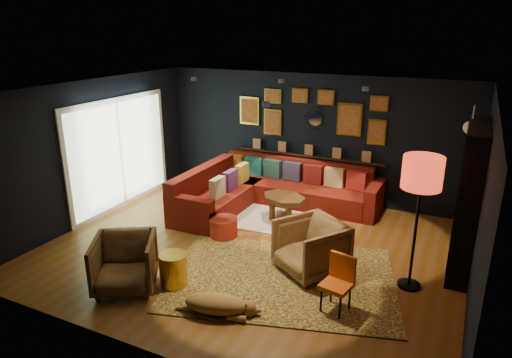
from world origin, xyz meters
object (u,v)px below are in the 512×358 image
at_px(gold_stool, 173,270).
at_px(armchair_right, 311,245).
at_px(sectional, 264,191).
at_px(pouf, 223,227).
at_px(coffee_table, 284,201).
at_px(armchair_left, 124,261).
at_px(floor_lamp, 422,178).
at_px(dog, 216,301).
at_px(orange_chair, 339,279).

bearing_deg(gold_stool, armchair_right, 36.65).
relative_size(sectional, pouf, 6.97).
bearing_deg(coffee_table, sectional, 142.50).
relative_size(armchair_left, gold_stool, 1.72).
relative_size(floor_lamp, dog, 1.72).
distance_m(sectional, gold_stool, 3.29).
height_order(pouf, dog, dog).
bearing_deg(pouf, floor_lamp, -4.53).
xyz_separation_m(sectional, floor_lamp, (3.11, -1.86, 1.30)).
height_order(sectional, armchair_right, armchair_right).
bearing_deg(armchair_right, orange_chair, -15.42).
relative_size(gold_stool, dog, 0.44).
xyz_separation_m(sectional, armchair_right, (1.72, -2.09, 0.12)).
relative_size(pouf, orange_chair, 0.64).
relative_size(armchair_right, floor_lamp, 0.47).
distance_m(armchair_left, gold_stool, 0.69).
relative_size(pouf, dog, 0.44).
distance_m(pouf, dog, 2.25).
bearing_deg(sectional, gold_stool, -88.15).
bearing_deg(armchair_left, armchair_right, 4.30).
height_order(floor_lamp, dog, floor_lamp).
bearing_deg(armchair_left, dog, -30.27).
xyz_separation_m(armchair_left, orange_chair, (2.82, 0.79, 0.02)).
relative_size(armchair_right, orange_chair, 1.17).
bearing_deg(sectional, pouf, -91.52).
bearing_deg(sectional, orange_chair, -50.32).
bearing_deg(pouf, coffee_table, 59.71).
xyz_separation_m(armchair_right, dog, (-0.73, -1.52, -0.25)).
bearing_deg(armchair_right, pouf, -161.09).
bearing_deg(orange_chair, sectional, 141.18).
bearing_deg(armchair_right, gold_stool, -109.17).
distance_m(armchair_left, orange_chair, 2.93).
xyz_separation_m(sectional, gold_stool, (0.11, -3.29, -0.08)).
height_order(armchair_right, gold_stool, armchair_right).
bearing_deg(floor_lamp, orange_chair, -127.96).
distance_m(sectional, coffee_table, 0.78).
bearing_deg(dog, pouf, 102.00).
xyz_separation_m(sectional, pouf, (-0.04, -1.61, -0.14)).
bearing_deg(dog, floor_lamp, 24.20).
relative_size(sectional, coffee_table, 3.20).
bearing_deg(floor_lamp, armchair_right, -170.65).
bearing_deg(pouf, armchair_right, -15.27).
xyz_separation_m(orange_chair, floor_lamp, (0.76, 0.98, 1.18)).
distance_m(floor_lamp, dog, 3.10).
relative_size(coffee_table, gold_stool, 2.17).
distance_m(coffee_table, orange_chair, 2.93).
height_order(gold_stool, orange_chair, orange_chair).
bearing_deg(pouf, armchair_left, -101.85).
height_order(gold_stool, dog, gold_stool).
xyz_separation_m(pouf, armchair_right, (1.76, -0.48, 0.26)).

